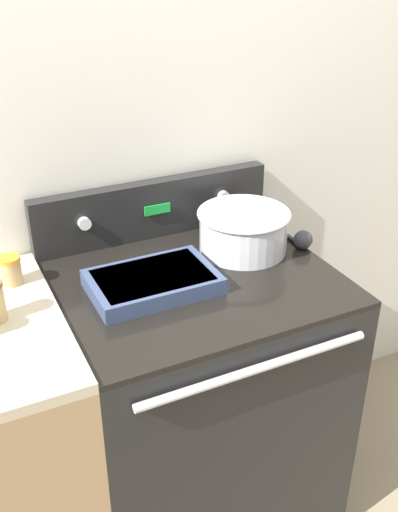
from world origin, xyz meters
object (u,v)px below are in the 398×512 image
at_px(mixing_bowl, 243,229).
at_px(casserole_dish, 153,281).
at_px(spice_jar_orange_cap, 11,270).
at_px(ladle, 298,238).

distance_m(mixing_bowl, casserole_dish, 0.37).
bearing_deg(spice_jar_orange_cap, mixing_bowl, -7.27).
height_order(mixing_bowl, ladle, mixing_bowl).
height_order(ladle, spice_jar_orange_cap, spice_jar_orange_cap).
bearing_deg(mixing_bowl, spice_jar_orange_cap, 172.73).
bearing_deg(spice_jar_orange_cap, casserole_dish, -28.00).
xyz_separation_m(mixing_bowl, casserole_dish, (-0.35, -0.10, -0.05)).
xyz_separation_m(mixing_bowl, ladle, (0.18, -0.05, -0.05)).
bearing_deg(casserole_dish, mixing_bowl, 15.81).
bearing_deg(spice_jar_orange_cap, ladle, -9.01).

